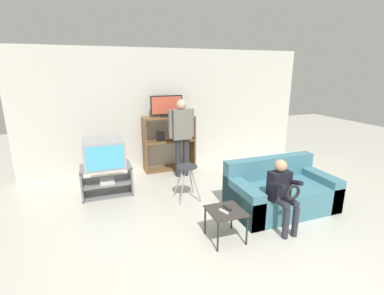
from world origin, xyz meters
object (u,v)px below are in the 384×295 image
Objects in this scene: folding_stool at (187,172)px; snack_table at (226,214)px; tv_stand at (107,180)px; remote_control_black at (227,208)px; person_seated_child at (282,190)px; television_main at (104,153)px; couch at (280,192)px; television_flat at (167,107)px; remote_control_white at (224,211)px; media_shelf at (169,143)px; person_standing_adult at (182,131)px.

folding_stool is 1.31m from snack_table.
folding_stool reaches higher than tv_stand.
folding_stool is 1.27m from remote_control_black.
tv_stand is 2.99m from person_seated_child.
television_main reaches higher than couch.
television_main is 0.68× the size of person_seated_child.
tv_stand is 0.53× the size of couch.
couch is (1.21, 0.49, -0.10)m from snack_table.
television_flat is at bearing 105.96° from person_seated_child.
television_flat is at bearing 116.97° from couch.
snack_table is at bearing 14.53° from remote_control_white.
media_shelf reaches higher than folding_stool.
folding_stool is 1.34× the size of snack_table.
television_main is at bearing 151.10° from folding_stool.
remote_control_white reaches higher than snack_table.
television_flat is 1.80m from folding_stool.
tv_stand is at bearing 124.26° from snack_table.
remote_control_white is 0.09× the size of person_standing_adult.
media_shelf is 1.58m from folding_stool.
folding_stool is at bearing 124.48° from person_seated_child.
tv_stand is 1.98m from television_flat.
person_seated_child is (0.82, -2.88, -0.82)m from television_flat.
tv_stand is at bearing -71.14° from television_main.
television_main is 1.59m from person_standing_adult.
media_shelf is at bearing 116.09° from couch.
remote_control_white is (-0.10, -2.90, -0.18)m from media_shelf.
media_shelf is at bearing 68.26° from remote_control_white.
folding_stool is 0.37× the size of couch.
snack_table is at bearing -94.34° from person_standing_adult.
tv_stand is 2.41m from remote_control_white.
folding_stool is 4.20× the size of remote_control_black.
couch is (1.20, -2.36, -1.14)m from television_flat.
tv_stand is 5.97× the size of remote_control_black.
folding_stool is at bearing -103.66° from person_standing_adult.
person_seated_child is (0.79, -0.07, 0.15)m from remote_control_black.
couch is 1.02× the size of person_standing_adult.
folding_stool is 1.61m from person_seated_child.
television_flat is 2.98m from remote_control_black.
tv_stand is 0.51m from television_main.
television_flat is (1.36, 0.87, 1.15)m from tv_stand.
snack_table is 2.45m from person_standing_adult.
remote_control_white is at bearing -88.68° from folding_stool.
media_shelf is at bearing 31.49° from television_main.
person_seated_child is at bearing -19.46° from remote_control_white.
remote_control_white is 2.47m from person_standing_adult.
tv_stand is 0.54× the size of person_standing_adult.
person_standing_adult is at bearing 76.34° from folding_stool.
snack_table is at bearing 178.12° from person_seated_child.
television_main is at bearing 108.86° from tv_stand.
television_main is 1.66m from media_shelf.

